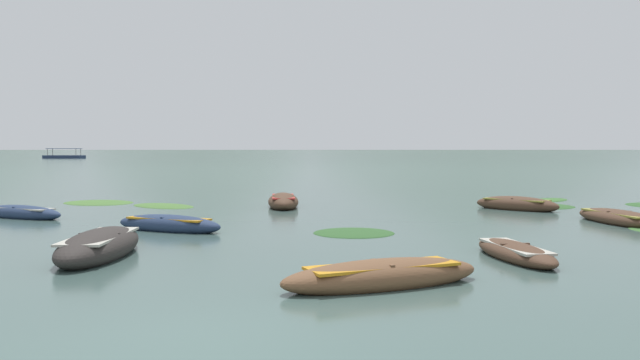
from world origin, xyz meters
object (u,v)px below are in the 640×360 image
rowboat_3 (283,202)px  ferry_0 (64,156)px  rowboat_1 (169,224)px  rowboat_7 (517,204)px  rowboat_8 (100,246)px  rowboat_6 (619,218)px  rowboat_2 (383,276)px  rowboat_0 (21,213)px  rowboat_4 (515,252)px

rowboat_3 → ferry_0: (-71.67, 118.45, 0.23)m
rowboat_1 → rowboat_7: 13.50m
rowboat_1 → rowboat_8: rowboat_8 is taller
rowboat_1 → rowboat_6: 13.87m
rowboat_1 → ferry_0: bearing=118.9°
rowboat_2 → ferry_0: size_ratio=0.41×
rowboat_2 → rowboat_3: bearing=105.9°
rowboat_0 → rowboat_1: 6.76m
rowboat_0 → rowboat_3: bearing=30.9°
rowboat_1 → ferry_0: (-69.62, 126.14, 0.27)m
rowboat_1 → rowboat_7: size_ratio=1.08×
rowboat_6 → rowboat_7: size_ratio=1.27×
rowboat_3 → rowboat_8: (-2.03, -12.19, 0.01)m
rowboat_1 → ferry_0: ferry_0 is taller
rowboat_4 → rowboat_3: bearing=121.1°
rowboat_6 → rowboat_7: 4.93m
ferry_0 → rowboat_1: bearing=-61.1°
rowboat_2 → rowboat_3: size_ratio=1.00×
rowboat_3 → rowboat_8: rowboat_8 is taller
rowboat_4 → rowboat_6: rowboat_6 is taller
rowboat_6 → rowboat_8: (-13.47, -7.73, 0.06)m
rowboat_1 → rowboat_6: (13.50, 3.22, -0.01)m
rowboat_7 → rowboat_6: bearing=-62.0°
rowboat_7 → rowboat_8: 16.44m
rowboat_6 → ferry_0: (-83.11, 122.92, 0.28)m
rowboat_0 → rowboat_7: (17.34, 4.81, 0.03)m
rowboat_1 → rowboat_4: (8.99, -3.80, -0.04)m
rowboat_2 → rowboat_3: rowboat_3 is taller
rowboat_4 → rowboat_8: rowboat_8 is taller
rowboat_2 → rowboat_6: bearing=54.2°
rowboat_0 → rowboat_8: size_ratio=0.91×
rowboat_7 → ferry_0: 143.48m
rowboat_1 → rowboat_8: bearing=-89.6°
rowboat_6 → ferry_0: size_ratio=0.47×
rowboat_1 → rowboat_8: 4.51m
rowboat_2 → rowboat_7: rowboat_7 is taller
rowboat_4 → rowboat_6: 8.35m
rowboat_6 → ferry_0: 148.38m
rowboat_1 → rowboat_4: bearing=-22.9°
rowboat_1 → rowboat_6: bearing=13.4°
rowboat_8 → ferry_0: bearing=118.1°
ferry_0 → rowboat_3: bearing=-58.8°
rowboat_0 → ferry_0: 138.73m
rowboat_0 → rowboat_4: 16.52m
rowboat_7 → ferry_0: size_ratio=0.37×
rowboat_4 → rowboat_6: (4.51, 7.03, 0.03)m
rowboat_0 → rowboat_3: 9.58m
rowboat_2 → rowboat_7: bearing=71.0°
rowboat_8 → rowboat_1: bearing=90.4°
rowboat_0 → rowboat_8: rowboat_8 is taller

